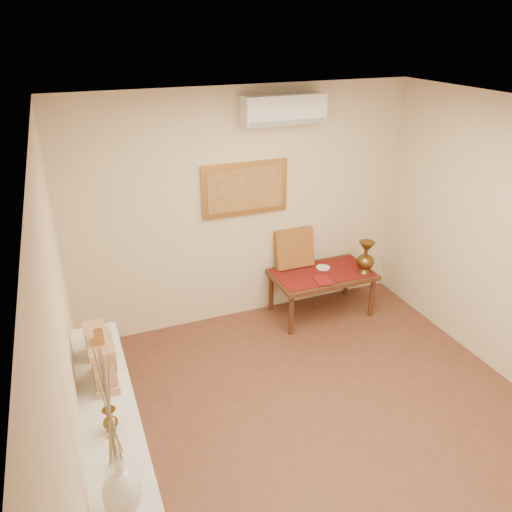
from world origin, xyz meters
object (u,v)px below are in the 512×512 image
display_ledge (116,458)px  low_table (322,278)px  mantel_clock (103,361)px  white_vase (113,436)px  wooden_chest (96,340)px  brass_urn_tall (366,254)px

display_ledge → low_table: (2.67, 1.88, -0.01)m
display_ledge → mantel_clock: size_ratio=4.93×
white_vase → wooden_chest: 1.52m
display_ledge → wooden_chest: 0.85m
brass_urn_tall → wooden_chest: wooden_chest is taller
brass_urn_tall → low_table: brass_urn_tall is taller
low_table → display_ledge: bearing=-144.9°
white_vase → low_table: 3.97m
mantel_clock → low_table: (2.65, 1.64, -0.67)m
white_vase → brass_urn_tall: bearing=39.2°
white_vase → mantel_clock: size_ratio=2.59×
wooden_chest → low_table: bearing=25.7°
display_ledge → white_vase: bearing=-90.2°
white_vase → display_ledge: 1.34m
white_vase → mantel_clock: 1.17m
low_table → brass_urn_tall: bearing=-20.6°
mantel_clock → wooden_chest: 0.35m
mantel_clock → wooden_chest: size_ratio=1.68×
brass_urn_tall → display_ledge: 3.59m
white_vase → display_ledge: (0.00, 0.87, -1.02)m
mantel_clock → wooden_chest: mantel_clock is taller
wooden_chest → display_ledge: bearing=-90.6°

